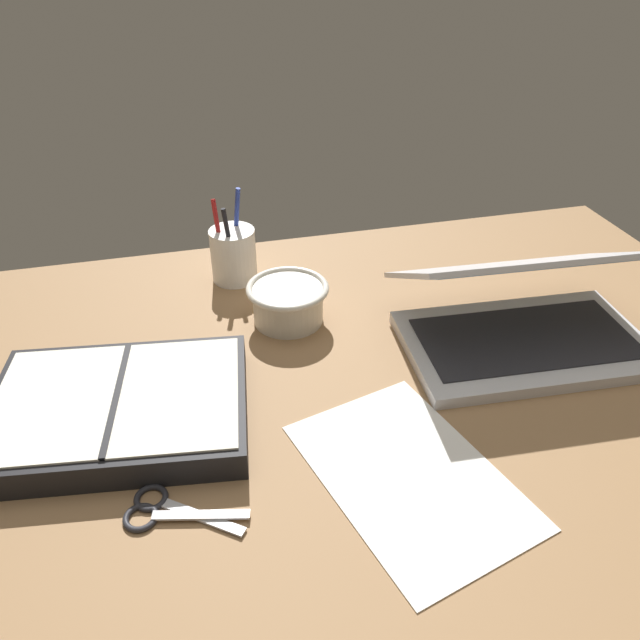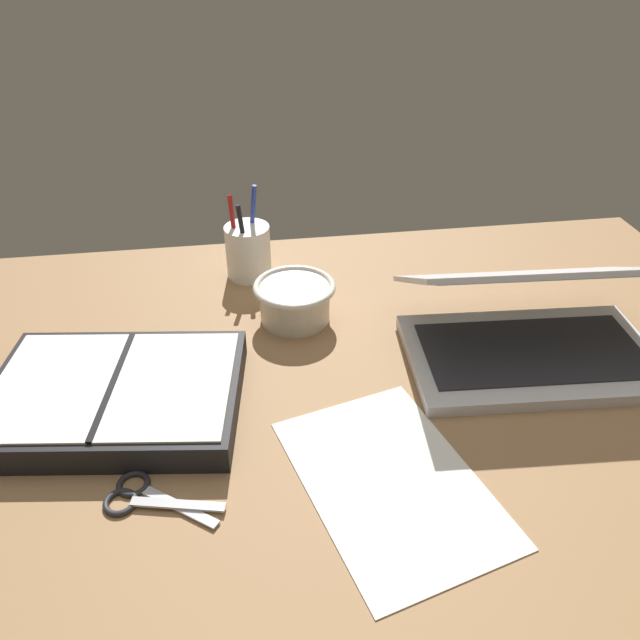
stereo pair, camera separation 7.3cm
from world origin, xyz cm
name	(u,v)px [view 1 (the left image)]	position (x,y,z in cm)	size (l,w,h in cm)	color
desk_top	(346,407)	(0.00, 0.00, 1.00)	(140.00, 100.00, 2.00)	#936D47
laptop	(523,316)	(29.61, 7.05, 6.62)	(37.58, 28.52, 16.94)	silver
bowl	(288,301)	(-3.52, 21.39, 5.58)	(13.09, 13.09, 6.52)	silver
pen_cup	(233,254)	(-10.04, 36.92, 6.88)	(7.94, 7.94, 16.40)	white
planner	(120,408)	(-29.38, 3.61, 4.11)	(35.28, 27.97, 4.41)	black
scissors	(160,510)	(-25.10, -12.58, 2.34)	(13.72, 9.66, 0.80)	#B7B7BC
paper_sheet_front	(409,475)	(3.58, -14.35, 2.08)	(19.20, 28.83, 0.16)	white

